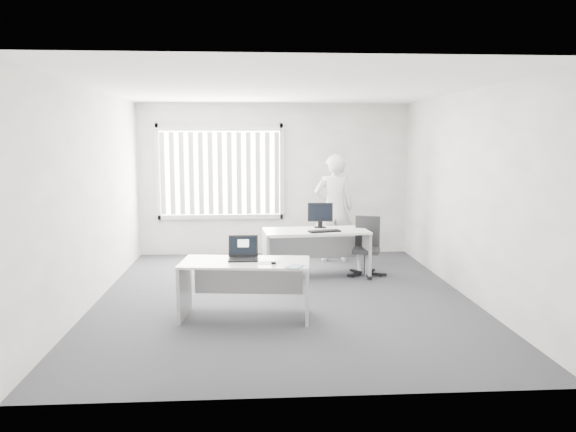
{
  "coord_description": "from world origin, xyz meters",
  "views": [
    {
      "loc": [
        -0.43,
        -7.43,
        2.14
      ],
      "look_at": [
        0.07,
        0.15,
        1.1
      ],
      "focal_mm": 35.0,
      "sensor_mm": 36.0,
      "label": 1
    }
  ],
  "objects": [
    {
      "name": "wall_right",
      "position": [
        2.5,
        0.0,
        1.4
      ],
      "size": [
        0.02,
        6.0,
        2.8
      ],
      "primitive_type": "cube",
      "color": "white",
      "rests_on": "ground"
    },
    {
      "name": "wall_back",
      "position": [
        0.0,
        3.0,
        1.4
      ],
      "size": [
        5.0,
        0.02,
        2.8
      ],
      "primitive_type": "cube",
      "color": "white",
      "rests_on": "ground"
    },
    {
      "name": "person",
      "position": [
        1.01,
        2.26,
        0.94
      ],
      "size": [
        0.7,
        0.46,
        1.88
      ],
      "primitive_type": "imported",
      "rotation": [
        0.0,
        0.0,
        3.12
      ],
      "color": "silver",
      "rests_on": "ground"
    },
    {
      "name": "desk_far",
      "position": [
        0.57,
        1.16,
        0.53
      ],
      "size": [
        1.66,
        0.86,
        0.74
      ],
      "rotation": [
        0.0,
        0.0,
        0.07
      ],
      "color": "white",
      "rests_on": "ground"
    },
    {
      "name": "booklet",
      "position": [
        0.05,
        -1.19,
        0.7
      ],
      "size": [
        0.24,
        0.26,
        0.01
      ],
      "primitive_type": "cube",
      "rotation": [
        0.0,
        0.0,
        -0.55
      ],
      "color": "white",
      "rests_on": "desk_near"
    },
    {
      "name": "window",
      "position": [
        -1.0,
        2.96,
        1.55
      ],
      "size": [
        2.32,
        0.06,
        1.76
      ],
      "primitive_type": "cube",
      "color": "beige",
      "rests_on": "wall_back"
    },
    {
      "name": "laptop",
      "position": [
        -0.54,
        -0.79,
        0.84
      ],
      "size": [
        0.36,
        0.32,
        0.28
      ],
      "primitive_type": null,
      "rotation": [
        0.0,
        0.0,
        -0.0
      ],
      "color": "black",
      "rests_on": "desk_near"
    },
    {
      "name": "wall_left",
      "position": [
        -2.5,
        0.0,
        1.4
      ],
      "size": [
        0.02,
        6.0,
        2.8
      ],
      "primitive_type": "cube",
      "color": "white",
      "rests_on": "ground"
    },
    {
      "name": "mouse",
      "position": [
        -0.18,
        -1.0,
        0.72
      ],
      "size": [
        0.05,
        0.09,
        0.04
      ],
      "primitive_type": null,
      "rotation": [
        0.0,
        0.0,
        -0.0
      ],
      "color": "#B9B9BB",
      "rests_on": "paper_sheet"
    },
    {
      "name": "desk_near",
      "position": [
        -0.51,
        -0.85,
        0.5
      ],
      "size": [
        1.59,
        0.88,
        0.7
      ],
      "rotation": [
        0.0,
        0.0,
        -0.11
      ],
      "color": "white",
      "rests_on": "ground"
    },
    {
      "name": "ground",
      "position": [
        0.0,
        0.0,
        0.0
      ],
      "size": [
        6.0,
        6.0,
        0.0
      ],
      "primitive_type": "plane",
      "color": "#414147",
      "rests_on": "ground"
    },
    {
      "name": "keyboard",
      "position": [
        0.68,
        0.97,
        0.75
      ],
      "size": [
        0.52,
        0.28,
        0.02
      ],
      "primitive_type": "cube",
      "rotation": [
        0.0,
        0.0,
        0.25
      ],
      "color": "black",
      "rests_on": "desk_far"
    },
    {
      "name": "office_chair",
      "position": [
        1.38,
        1.17,
        0.29
      ],
      "size": [
        0.66,
        0.66,
        0.93
      ],
      "rotation": [
        0.0,
        0.0,
        -0.3
      ],
      "color": "black",
      "rests_on": "ground"
    },
    {
      "name": "wall_front",
      "position": [
        0.0,
        -3.0,
        1.4
      ],
      "size": [
        5.0,
        0.02,
        2.8
      ],
      "primitive_type": "cube",
      "color": "white",
      "rests_on": "ground"
    },
    {
      "name": "monitor",
      "position": [
        0.66,
        1.39,
        0.94
      ],
      "size": [
        0.41,
        0.15,
        0.4
      ],
      "primitive_type": null,
      "rotation": [
        0.0,
        0.0,
        -0.09
      ],
      "color": "black",
      "rests_on": "desk_far"
    },
    {
      "name": "ceiling",
      "position": [
        0.0,
        0.0,
        2.8
      ],
      "size": [
        5.0,
        6.0,
        0.02
      ],
      "primitive_type": "cube",
      "color": "white",
      "rests_on": "wall_back"
    },
    {
      "name": "paper_sheet",
      "position": [
        -0.23,
        -0.96,
        0.7
      ],
      "size": [
        0.31,
        0.24,
        0.0
      ],
      "primitive_type": "cube",
      "rotation": [
        0.0,
        0.0,
        0.17
      ],
      "color": "white",
      "rests_on": "desk_near"
    },
    {
      "name": "blinds",
      "position": [
        -1.0,
        2.9,
        1.52
      ],
      "size": [
        2.2,
        0.1,
        1.5
      ],
      "primitive_type": null,
      "color": "silver",
      "rests_on": "wall_back"
    }
  ]
}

